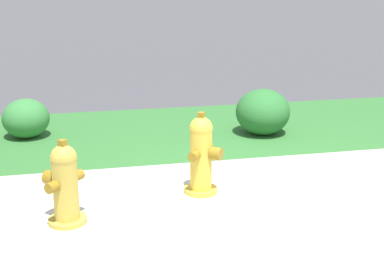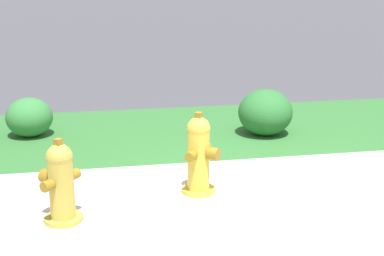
{
  "view_description": "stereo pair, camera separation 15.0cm",
  "coord_description": "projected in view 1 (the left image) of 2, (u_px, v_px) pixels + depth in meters",
  "views": [
    {
      "loc": [
        -1.78,
        -4.27,
        1.99
      ],
      "look_at": [
        -0.6,
        1.21,
        0.4
      ],
      "focal_mm": 50.0,
      "sensor_mm": 36.0,
      "label": 1
    },
    {
      "loc": [
        -1.63,
        -4.3,
        1.99
      ],
      "look_at": [
        -0.6,
        1.21,
        0.4
      ],
      "focal_mm": 50.0,
      "sensor_mm": 36.0,
      "label": 2
    }
  ],
  "objects": [
    {
      "name": "sidewalk_pavement",
      "position": [
        283.0,
        201.0,
        4.91
      ],
      "size": [
        18.0,
        2.38,
        0.01
      ],
      "primitive_type": "cube",
      "color": "#BCB7AD",
      "rests_on": "ground"
    },
    {
      "name": "grass_verge",
      "position": [
        215.0,
        128.0,
        7.26
      ],
      "size": [
        18.0,
        2.62,
        0.01
      ],
      "primitive_type": "cube",
      "color": "#2D662D",
      "rests_on": "ground"
    },
    {
      "name": "fire_hydrant_mid_block",
      "position": [
        65.0,
        184.0,
        4.38
      ],
      "size": [
        0.35,
        0.36,
        0.73
      ],
      "rotation": [
        0.0,
        0.0,
        0.84
      ],
      "color": "gold",
      "rests_on": "ground"
    },
    {
      "name": "ground_plane",
      "position": [
        283.0,
        201.0,
        4.92
      ],
      "size": [
        120.0,
        120.0,
        0.0
      ],
      "primitive_type": "plane",
      "color": "#424247"
    },
    {
      "name": "shrub_bush_far_verge",
      "position": [
        26.0,
        118.0,
        6.81
      ],
      "size": [
        0.59,
        0.59,
        0.5
      ],
      "color": "#337538",
      "rests_on": "ground"
    },
    {
      "name": "fire_hydrant_near_corner",
      "position": [
        201.0,
        155.0,
        5.0
      ],
      "size": [
        0.36,
        0.36,
        0.79
      ],
      "rotation": [
        0.0,
        0.0,
        4.05
      ],
      "color": "gold",
      "rests_on": "ground"
    },
    {
      "name": "shrub_bush_mid_verge",
      "position": [
        263.0,
        112.0,
        6.94
      ],
      "size": [
        0.7,
        0.7,
        0.6
      ],
      "color": "#28662D",
      "rests_on": "ground"
    }
  ]
}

